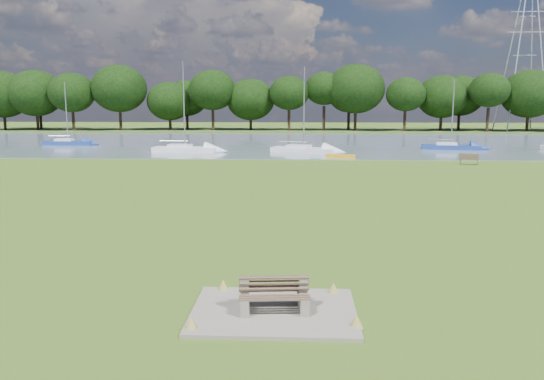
{
  "coord_description": "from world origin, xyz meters",
  "views": [
    {
      "loc": [
        0.56,
        -26.86,
        5.37
      ],
      "look_at": [
        -0.62,
        -2.0,
        1.19
      ],
      "focal_mm": 35.0,
      "sensor_mm": 36.0,
      "label": 1
    }
  ],
  "objects_px": {
    "bench_pair": "(274,295)",
    "kayak": "(341,156)",
    "riverbank_bench": "(469,159)",
    "sailboat_1": "(184,147)",
    "pylon": "(527,28)",
    "sailboat_2": "(68,141)",
    "sailboat_3": "(303,148)",
    "sailboat_5": "(450,145)"
  },
  "relations": [
    {
      "from": "pylon",
      "to": "kayak",
      "type": "bearing_deg",
      "value": -127.54
    },
    {
      "from": "pylon",
      "to": "sailboat_3",
      "type": "height_order",
      "value": "pylon"
    },
    {
      "from": "sailboat_2",
      "to": "sailboat_1",
      "type": "bearing_deg",
      "value": -29.61
    },
    {
      "from": "pylon",
      "to": "sailboat_1",
      "type": "height_order",
      "value": "pylon"
    },
    {
      "from": "pylon",
      "to": "sailboat_1",
      "type": "bearing_deg",
      "value": -141.25
    },
    {
      "from": "bench_pair",
      "to": "sailboat_2",
      "type": "relative_size",
      "value": 0.24
    },
    {
      "from": "sailboat_1",
      "to": "sailboat_5",
      "type": "relative_size",
      "value": 1.22
    },
    {
      "from": "riverbank_bench",
      "to": "pylon",
      "type": "height_order",
      "value": "pylon"
    },
    {
      "from": "kayak",
      "to": "sailboat_1",
      "type": "distance_m",
      "value": 16.8
    },
    {
      "from": "bench_pair",
      "to": "kayak",
      "type": "xyz_separation_m",
      "value": [
        4.75,
        38.0,
        -0.3
      ]
    },
    {
      "from": "riverbank_bench",
      "to": "sailboat_3",
      "type": "distance_m",
      "value": 17.35
    },
    {
      "from": "riverbank_bench",
      "to": "sailboat_1",
      "type": "distance_m",
      "value": 28.36
    },
    {
      "from": "sailboat_1",
      "to": "sailboat_2",
      "type": "height_order",
      "value": "sailboat_1"
    },
    {
      "from": "sailboat_1",
      "to": "sailboat_3",
      "type": "relative_size",
      "value": 1.07
    },
    {
      "from": "sailboat_5",
      "to": "bench_pair",
      "type": "bearing_deg",
      "value": -101.81
    },
    {
      "from": "bench_pair",
      "to": "kayak",
      "type": "relative_size",
      "value": 0.66
    },
    {
      "from": "pylon",
      "to": "sailboat_2",
      "type": "distance_m",
      "value": 77.31
    },
    {
      "from": "sailboat_1",
      "to": "sailboat_5",
      "type": "distance_m",
      "value": 29.38
    },
    {
      "from": "pylon",
      "to": "sailboat_5",
      "type": "distance_m",
      "value": 46.5
    },
    {
      "from": "bench_pair",
      "to": "pylon",
      "type": "relative_size",
      "value": 0.07
    },
    {
      "from": "riverbank_bench",
      "to": "sailboat_1",
      "type": "bearing_deg",
      "value": 178.56
    },
    {
      "from": "bench_pair",
      "to": "sailboat_2",
      "type": "distance_m",
      "value": 57.92
    },
    {
      "from": "kayak",
      "to": "sailboat_2",
      "type": "relative_size",
      "value": 0.37
    },
    {
      "from": "bench_pair",
      "to": "pylon",
      "type": "bearing_deg",
      "value": 59.34
    },
    {
      "from": "kayak",
      "to": "sailboat_5",
      "type": "height_order",
      "value": "sailboat_5"
    },
    {
      "from": "sailboat_2",
      "to": "sailboat_3",
      "type": "xyz_separation_m",
      "value": [
        28.77,
        -7.85,
        -0.03
      ]
    },
    {
      "from": "sailboat_5",
      "to": "kayak",
      "type": "bearing_deg",
      "value": -135.95
    },
    {
      "from": "sailboat_5",
      "to": "pylon",
      "type": "bearing_deg",
      "value": 67.37
    },
    {
      "from": "riverbank_bench",
      "to": "sailboat_2",
      "type": "distance_m",
      "value": 46.47
    },
    {
      "from": "kayak",
      "to": "sailboat_3",
      "type": "xyz_separation_m",
      "value": [
        -3.57,
        5.07,
        0.31
      ]
    },
    {
      "from": "kayak",
      "to": "pylon",
      "type": "height_order",
      "value": "pylon"
    },
    {
      "from": "riverbank_bench",
      "to": "kayak",
      "type": "bearing_deg",
      "value": 172.88
    },
    {
      "from": "bench_pair",
      "to": "sailboat_3",
      "type": "relative_size",
      "value": 0.21
    },
    {
      "from": "bench_pair",
      "to": "pylon",
      "type": "xyz_separation_m",
      "value": [
        40.1,
        84.0,
        17.34
      ]
    },
    {
      "from": "sailboat_2",
      "to": "kayak",
      "type": "bearing_deg",
      "value": -24.45
    },
    {
      "from": "riverbank_bench",
      "to": "sailboat_5",
      "type": "bearing_deg",
      "value": 99.07
    },
    {
      "from": "riverbank_bench",
      "to": "sailboat_1",
      "type": "relative_size",
      "value": 0.17
    },
    {
      "from": "bench_pair",
      "to": "sailboat_3",
      "type": "xyz_separation_m",
      "value": [
        1.17,
        43.07,
        0.01
      ]
    },
    {
      "from": "kayak",
      "to": "sailboat_3",
      "type": "relative_size",
      "value": 0.32
    },
    {
      "from": "kayak",
      "to": "sailboat_5",
      "type": "distance_m",
      "value": 15.82
    },
    {
      "from": "bench_pair",
      "to": "sailboat_5",
      "type": "xyz_separation_m",
      "value": [
        17.66,
        47.15,
        0.02
      ]
    },
    {
      "from": "sailboat_3",
      "to": "sailboat_5",
      "type": "distance_m",
      "value": 16.98
    }
  ]
}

